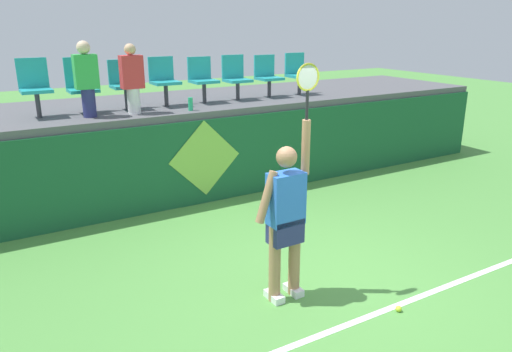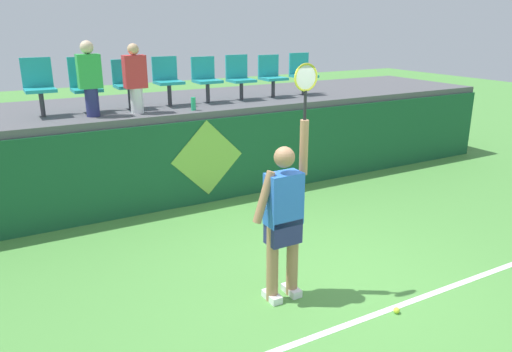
{
  "view_description": "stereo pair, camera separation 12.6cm",
  "coord_description": "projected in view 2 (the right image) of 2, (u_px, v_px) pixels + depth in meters",
  "views": [
    {
      "loc": [
        -3.29,
        -3.98,
        2.95
      ],
      "look_at": [
        -0.29,
        1.14,
        1.06
      ],
      "focal_mm": 34.44,
      "sensor_mm": 36.0,
      "label": 1
    },
    {
      "loc": [
        -3.18,
        -4.04,
        2.95
      ],
      "look_at": [
        -0.29,
        1.14,
        1.06
      ],
      "focal_mm": 34.44,
      "sensor_mm": 36.0,
      "label": 2
    }
  ],
  "objects": [
    {
      "name": "ground_plane",
      "position": [
        325.0,
        285.0,
        5.73
      ],
      "size": [
        40.0,
        40.0,
        0.0
      ],
      "primitive_type": "plane",
      "color": "#519342"
    },
    {
      "name": "stadium_chair_7",
      "position": [
        302.0,
        72.0,
        9.69
      ],
      "size": [
        0.44,
        0.42,
        0.8
      ],
      "color": "#38383D",
      "rests_on": "spectator_platform"
    },
    {
      "name": "stadium_chair_1",
      "position": [
        85.0,
        83.0,
        7.77
      ],
      "size": [
        0.44,
        0.42,
        0.86
      ],
      "color": "#38383D",
      "rests_on": "spectator_platform"
    },
    {
      "name": "court_baseline_stripe",
      "position": [
        369.0,
        317.0,
        5.11
      ],
      "size": [
        11.57,
        0.08,
        0.01
      ],
      "primitive_type": "cube",
      "color": "white",
      "rests_on": "ground_plane"
    },
    {
      "name": "water_bottle",
      "position": [
        193.0,
        104.0,
        8.04
      ],
      "size": [
        0.08,
        0.08,
        0.21
      ],
      "primitive_type": "cylinder",
      "color": "#26B272",
      "rests_on": "spectator_platform"
    },
    {
      "name": "stadium_chair_6",
      "position": [
        271.0,
        74.0,
        9.37
      ],
      "size": [
        0.44,
        0.42,
        0.79
      ],
      "color": "#38383D",
      "rests_on": "spectator_platform"
    },
    {
      "name": "court_back_wall",
      "position": [
        210.0,
        160.0,
        8.24
      ],
      "size": [
        12.86,
        0.2,
        1.42
      ],
      "primitive_type": "cube",
      "color": "#195633",
      "rests_on": "ground_plane"
    },
    {
      "name": "spectator_0",
      "position": [
        90.0,
        77.0,
        7.38
      ],
      "size": [
        0.34,
        0.2,
        1.13
      ],
      "color": "navy",
      "rests_on": "spectator_platform"
    },
    {
      "name": "tennis_ball",
      "position": [
        397.0,
        310.0,
        5.16
      ],
      "size": [
        0.07,
        0.07,
        0.07
      ],
      "primitive_type": "sphere",
      "color": "#D1E533",
      "rests_on": "ground_plane"
    },
    {
      "name": "stadium_chair_3",
      "position": [
        167.0,
        78.0,
        8.39
      ],
      "size": [
        0.44,
        0.42,
        0.82
      ],
      "color": "#38383D",
      "rests_on": "spectator_platform"
    },
    {
      "name": "tennis_player",
      "position": [
        284.0,
        215.0,
        5.19
      ],
      "size": [
        0.75,
        0.27,
        2.55
      ],
      "color": "white",
      "rests_on": "ground_plane"
    },
    {
      "name": "spectator_1",
      "position": [
        135.0,
        78.0,
        7.67
      ],
      "size": [
        0.34,
        0.2,
        1.08
      ],
      "color": "white",
      "rests_on": "spectator_platform"
    },
    {
      "name": "wall_signage_mount",
      "position": [
        209.0,
        202.0,
        8.33
      ],
      "size": [
        1.27,
        0.01,
        1.41
      ],
      "color": "#195633",
      "rests_on": "ground_plane"
    },
    {
      "name": "stadium_chair_0",
      "position": [
        39.0,
        84.0,
        7.45
      ],
      "size": [
        0.44,
        0.42,
        0.88
      ],
      "color": "#38383D",
      "rests_on": "spectator_platform"
    },
    {
      "name": "spectator_platform",
      "position": [
        180.0,
        104.0,
        9.07
      ],
      "size": [
        12.86,
        2.65,
        0.12
      ],
      "primitive_type": "cube",
      "color": "#56565B",
      "rests_on": "court_back_wall"
    },
    {
      "name": "stadium_chair_2",
      "position": [
        128.0,
        82.0,
        8.08
      ],
      "size": [
        0.44,
        0.42,
        0.8
      ],
      "color": "#38383D",
      "rests_on": "spectator_platform"
    },
    {
      "name": "stadium_chair_5",
      "position": [
        239.0,
        76.0,
        9.05
      ],
      "size": [
        0.44,
        0.42,
        0.81
      ],
      "color": "#38383D",
      "rests_on": "spectator_platform"
    },
    {
      "name": "stadium_chair_4",
      "position": [
        206.0,
        77.0,
        8.73
      ],
      "size": [
        0.44,
        0.42,
        0.8
      ],
      "color": "#38383D",
      "rests_on": "spectator_platform"
    }
  ]
}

